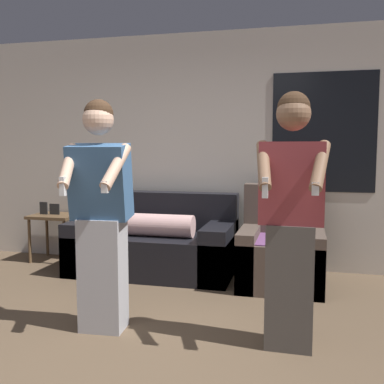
# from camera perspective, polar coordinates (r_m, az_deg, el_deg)

# --- Properties ---
(ground_plane) EXTENTS (14.00, 14.00, 0.00)m
(ground_plane) POSITION_cam_1_polar(r_m,az_deg,el_deg) (3.06, -10.11, -21.40)
(ground_plane) COLOR brown
(wall_back) EXTENTS (6.97, 0.07, 2.70)m
(wall_back) POSITION_cam_1_polar(r_m,az_deg,el_deg) (5.28, 1.73, 5.32)
(wall_back) COLOR silver
(wall_back) RESTS_ON ground_plane
(couch) EXTENTS (1.78, 0.91, 0.87)m
(couch) POSITION_cam_1_polar(r_m,az_deg,el_deg) (5.05, -4.85, -6.63)
(couch) COLOR black
(couch) RESTS_ON ground_plane
(armchair) EXTENTS (0.82, 0.86, 1.00)m
(armchair) POSITION_cam_1_polar(r_m,az_deg,el_deg) (4.67, 11.30, -7.57)
(armchair) COLOR brown
(armchair) RESTS_ON ground_plane
(side_table) EXTENTS (0.54, 0.46, 0.72)m
(side_table) POSITION_cam_1_polar(r_m,az_deg,el_deg) (5.76, -17.05, -3.51)
(side_table) COLOR brown
(side_table) RESTS_ON ground_plane
(person_left) EXTENTS (0.50, 0.50, 1.74)m
(person_left) POSITION_cam_1_polar(r_m,az_deg,el_deg) (3.42, -11.50, -2.87)
(person_left) COLOR #B2B2B7
(person_left) RESTS_ON ground_plane
(person_right) EXTENTS (0.50, 0.46, 1.76)m
(person_right) POSITION_cam_1_polar(r_m,az_deg,el_deg) (3.13, 12.48, -3.39)
(person_right) COLOR #56514C
(person_right) RESTS_ON ground_plane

